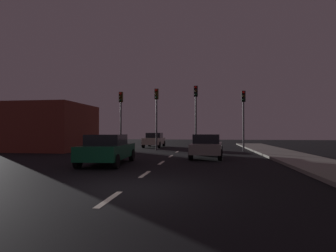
% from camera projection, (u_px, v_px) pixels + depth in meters
% --- Properties ---
extents(ground_plane, '(80.00, 80.00, 0.00)m').
position_uv_depth(ground_plane, '(163.00, 161.00, 14.58)').
color(ground_plane, black).
extents(sidewalk_curb_right, '(3.00, 40.00, 0.15)m').
position_uv_depth(sidewalk_curb_right, '(311.00, 162.00, 13.52)').
color(sidewalk_curb_right, gray).
rests_on(sidewalk_curb_right, ground_plane).
extents(lane_stripe_nearest, '(0.16, 1.60, 0.01)m').
position_uv_depth(lane_stripe_nearest, '(109.00, 199.00, 6.46)').
color(lane_stripe_nearest, silver).
rests_on(lane_stripe_nearest, ground_plane).
extents(lane_stripe_second, '(0.16, 1.60, 0.01)m').
position_uv_depth(lane_stripe_second, '(145.00, 174.00, 10.22)').
color(lane_stripe_second, silver).
rests_on(lane_stripe_second, ground_plane).
extents(lane_stripe_third, '(0.16, 1.60, 0.01)m').
position_uv_depth(lane_stripe_third, '(161.00, 163.00, 13.98)').
color(lane_stripe_third, silver).
rests_on(lane_stripe_third, ground_plane).
extents(lane_stripe_fourth, '(0.16, 1.60, 0.01)m').
position_uv_depth(lane_stripe_fourth, '(171.00, 156.00, 17.74)').
color(lane_stripe_fourth, silver).
rests_on(lane_stripe_fourth, ground_plane).
extents(lane_stripe_fifth, '(0.16, 1.60, 0.01)m').
position_uv_depth(lane_stripe_fifth, '(177.00, 152.00, 21.50)').
color(lane_stripe_fifth, silver).
rests_on(lane_stripe_fifth, ground_plane).
extents(traffic_signal_far_left, '(0.32, 0.38, 5.09)m').
position_uv_depth(traffic_signal_far_left, '(121.00, 109.00, 23.58)').
color(traffic_signal_far_left, '#4C4C51').
rests_on(traffic_signal_far_left, ground_plane).
extents(traffic_signal_center_left, '(0.32, 0.38, 5.30)m').
position_uv_depth(traffic_signal_center_left, '(157.00, 107.00, 23.14)').
color(traffic_signal_center_left, '#4C4C51').
rests_on(traffic_signal_center_left, ground_plane).
extents(traffic_signal_center_right, '(0.32, 0.38, 5.47)m').
position_uv_depth(traffic_signal_center_right, '(196.00, 106.00, 22.67)').
color(traffic_signal_center_right, '#2D2D30').
rests_on(traffic_signal_center_right, ground_plane).
extents(traffic_signal_far_right, '(0.32, 0.38, 4.97)m').
position_uv_depth(traffic_signal_far_right, '(243.00, 109.00, 22.11)').
color(traffic_signal_far_right, '#4C4C51').
rests_on(traffic_signal_far_right, ground_plane).
extents(car_stopped_ahead, '(2.11, 4.49, 1.45)m').
position_uv_depth(car_stopped_ahead, '(207.00, 146.00, 16.68)').
color(car_stopped_ahead, gray).
rests_on(car_stopped_ahead, ground_plane).
extents(car_adjacent_lane, '(2.17, 4.43, 1.48)m').
position_uv_depth(car_adjacent_lane, '(108.00, 149.00, 13.31)').
color(car_adjacent_lane, '#0F4C2D').
rests_on(car_adjacent_lane, ground_plane).
extents(car_oncoming_far, '(1.80, 4.08, 1.48)m').
position_uv_depth(car_oncoming_far, '(154.00, 140.00, 27.99)').
color(car_oncoming_far, beige).
rests_on(car_oncoming_far, ground_plane).
extents(storefront_left, '(5.71, 6.50, 3.96)m').
position_uv_depth(storefront_left, '(53.00, 127.00, 23.34)').
color(storefront_left, maroon).
rests_on(storefront_left, ground_plane).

